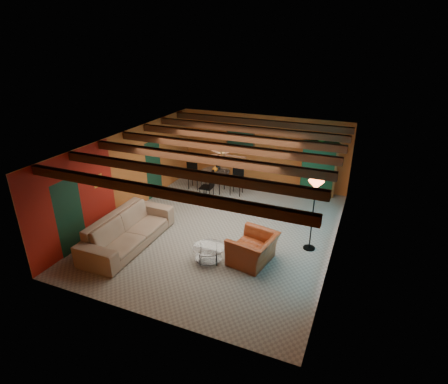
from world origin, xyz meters
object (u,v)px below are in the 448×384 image
at_px(potted_plant, 322,137).
at_px(vase, 215,160).
at_px(armoire, 319,170).
at_px(coffee_table, 209,254).
at_px(floor_lamp, 313,216).
at_px(armchair, 253,249).
at_px(sofa, 128,230).
at_px(dining_table, 215,177).

relative_size(potted_plant, vase, 2.21).
xyz_separation_m(armoire, vase, (-3.56, -1.11, 0.24)).
bearing_deg(vase, coffee_table, -68.09).
xyz_separation_m(coffee_table, armoire, (1.85, 5.36, 0.75)).
height_order(floor_lamp, potted_plant, potted_plant).
distance_m(coffee_table, armoire, 5.72).
xyz_separation_m(armchair, vase, (-2.77, 3.83, 0.83)).
relative_size(sofa, potted_plant, 6.70).
distance_m(coffee_table, potted_plant, 6.00).
bearing_deg(armchair, armoire, -179.09).
height_order(armoire, vase, armoire).
height_order(sofa, armoire, armoire).
height_order(coffee_table, potted_plant, potted_plant).
relative_size(armchair, potted_plant, 2.61).
relative_size(dining_table, armoire, 1.10).
bearing_deg(armchair, coffee_table, -58.55).
distance_m(armchair, vase, 4.80).
distance_m(sofa, dining_table, 4.41).
xyz_separation_m(armchair, coffee_table, (-1.06, -0.42, -0.17)).
bearing_deg(sofa, floor_lamp, -70.35).
bearing_deg(armoire, vase, 175.78).
distance_m(potted_plant, vase, 3.85).
height_order(armchair, floor_lamp, floor_lamp).
bearing_deg(armoire, dining_table, 175.78).
xyz_separation_m(armchair, potted_plant, (0.79, 4.94, 1.78)).
relative_size(floor_lamp, potted_plant, 4.45).
bearing_deg(floor_lamp, coffee_table, -144.85).
relative_size(dining_table, potted_plant, 4.72).
bearing_deg(armoire, floor_lamp, -104.72).
xyz_separation_m(coffee_table, vase, (-1.71, 4.25, 1.00)).
bearing_deg(vase, potted_plant, 17.36).
xyz_separation_m(dining_table, armoire, (3.56, 1.11, 0.41)).
bearing_deg(dining_table, armchair, -54.10).
relative_size(armchair, dining_table, 0.55).
height_order(floor_lamp, vase, floor_lamp).
height_order(sofa, potted_plant, potted_plant).
xyz_separation_m(armoire, floor_lamp, (0.45, -3.74, 0.04)).
distance_m(coffee_table, vase, 4.69).
height_order(sofa, coffee_table, sofa).
bearing_deg(armoire, armchair, -120.61).
bearing_deg(vase, armchair, -54.10).
height_order(dining_table, potted_plant, potted_plant).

